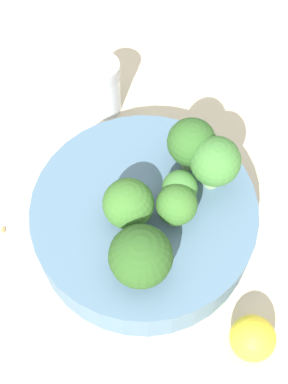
# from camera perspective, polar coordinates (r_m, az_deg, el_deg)

# --- Properties ---
(ground_plane) EXTENTS (3.00, 3.00, 0.00)m
(ground_plane) POSITION_cam_1_polar(r_m,az_deg,el_deg) (0.56, 0.00, -4.16)
(ground_plane) COLOR beige
(bowl) EXTENTS (0.22, 0.22, 0.05)m
(bowl) POSITION_cam_1_polar(r_m,az_deg,el_deg) (0.54, 0.00, -2.98)
(bowl) COLOR slate
(bowl) RESTS_ON ground_plane
(broccoli_floret_0) EXTENTS (0.05, 0.05, 0.06)m
(broccoli_floret_0) POSITION_cam_1_polar(r_m,az_deg,el_deg) (0.50, 7.61, 3.18)
(broccoli_floret_0) COLOR #8EB770
(broccoli_floret_0) RESTS_ON bowl
(broccoli_floret_1) EXTENTS (0.03, 0.03, 0.04)m
(broccoli_floret_1) POSITION_cam_1_polar(r_m,az_deg,el_deg) (0.50, 3.83, 0.36)
(broccoli_floret_1) COLOR #8EB770
(broccoli_floret_1) RESTS_ON bowl
(broccoli_floret_2) EXTENTS (0.05, 0.05, 0.05)m
(broccoli_floret_2) POSITION_cam_1_polar(r_m,az_deg,el_deg) (0.48, -1.68, -1.32)
(broccoli_floret_2) COLOR #84AD66
(broccoli_floret_2) RESTS_ON bowl
(broccoli_floret_3) EXTENTS (0.04, 0.04, 0.05)m
(broccoli_floret_3) POSITION_cam_1_polar(r_m,az_deg,el_deg) (0.48, 3.33, -1.89)
(broccoli_floret_3) COLOR #7A9E5B
(broccoli_floret_3) RESTS_ON bowl
(broccoli_floret_4) EXTENTS (0.05, 0.05, 0.06)m
(broccoli_floret_4) POSITION_cam_1_polar(r_m,az_deg,el_deg) (0.51, 5.07, 5.21)
(broccoli_floret_4) COLOR #7A9E5B
(broccoli_floret_4) RESTS_ON bowl
(broccoli_floret_5) EXTENTS (0.06, 0.06, 0.06)m
(broccoli_floret_5) POSITION_cam_1_polar(r_m,az_deg,el_deg) (0.46, -0.36, -6.90)
(broccoli_floret_5) COLOR #84AD66
(broccoli_floret_5) RESTS_ON bowl
(pepper_shaker) EXTENTS (0.04, 0.04, 0.07)m
(pepper_shaker) POSITION_cam_1_polar(r_m,az_deg,el_deg) (0.62, -4.33, 11.14)
(pepper_shaker) COLOR silver
(pepper_shaker) RESTS_ON ground_plane
(lemon_wedge) EXTENTS (0.04, 0.04, 0.04)m
(lemon_wedge) POSITION_cam_1_polar(r_m,az_deg,el_deg) (0.51, 11.51, -15.04)
(lemon_wedge) COLOR yellow
(lemon_wedge) RESTS_ON ground_plane
(almond_crumb_0) EXTENTS (0.01, 0.01, 0.01)m
(almond_crumb_0) POSITION_cam_1_polar(r_m,az_deg,el_deg) (0.62, -3.57, 6.56)
(almond_crumb_0) COLOR tan
(almond_crumb_0) RESTS_ON ground_plane
(almond_crumb_1) EXTENTS (0.01, 0.01, 0.01)m
(almond_crumb_1) POSITION_cam_1_polar(r_m,az_deg,el_deg) (0.58, -14.83, -3.88)
(almond_crumb_1) COLOR #AD7F4C
(almond_crumb_1) RESTS_ON ground_plane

